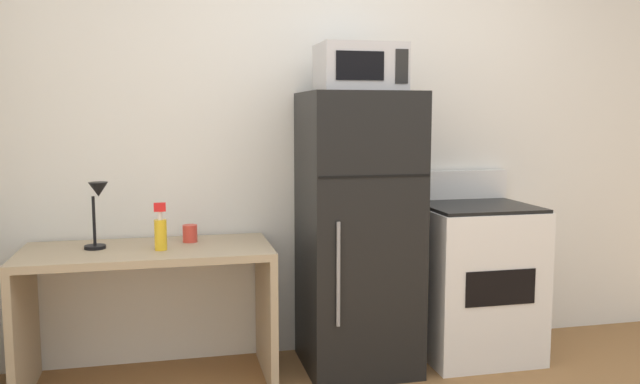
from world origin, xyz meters
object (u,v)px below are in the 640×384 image
Objects in this scene: desk at (149,288)px; spray_bottle at (161,231)px; refrigerator at (358,232)px; desk_lamp at (97,204)px; microwave at (360,68)px; oven_range at (475,279)px; coffee_mug at (190,233)px.

desk is 0.33m from spray_bottle.
desk_lamp is at bearing 178.90° from refrigerator.
desk_lamp is 1.58m from microwave.
oven_range is (1.83, 0.08, -0.38)m from spray_bottle.
coffee_mug is at bearing 176.33° from oven_range.
microwave is (1.16, -0.02, 1.17)m from desk.
spray_bottle is at bearing -129.47° from coffee_mug.
spray_bottle is at bearing -177.33° from microwave.
desk_lamp is 0.32× the size of oven_range.
coffee_mug is at bearing 50.53° from spray_bottle.
desk_lamp is 1.42m from refrigerator.
spray_bottle is 0.16× the size of refrigerator.
oven_range is at bearing 2.53° from spray_bottle.
desk_lamp reaches higher than desk.
spray_bottle is 2.62× the size of coffee_mug.
refrigerator is at bearing 90.32° from microwave.
desk_lamp is (-0.24, 0.03, 0.46)m from desk.
spray_bottle is 1.87m from oven_range.
microwave reaches higher than refrigerator.
microwave is at bearing -177.68° from oven_range.
oven_range is at bearing -0.48° from desk_lamp.
desk is 1.90m from oven_range.
coffee_mug is (0.23, 0.12, 0.26)m from desk.
oven_range is (1.90, 0.01, -0.07)m from desk.
desk_lamp is 0.22× the size of refrigerator.
desk_lamp is 3.72× the size of coffee_mug.
coffee_mug is (0.47, 0.09, -0.19)m from desk_lamp.
oven_range is (2.14, -0.02, -0.52)m from desk_lamp.
desk_lamp is 1.42× the size of spray_bottle.
refrigerator is (1.40, -0.03, -0.20)m from desk_lamp.
spray_bottle is at bearing -177.47° from oven_range.
microwave is 0.42× the size of oven_range.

